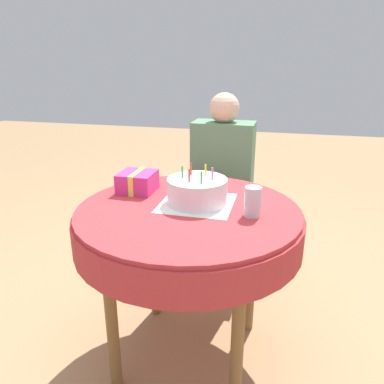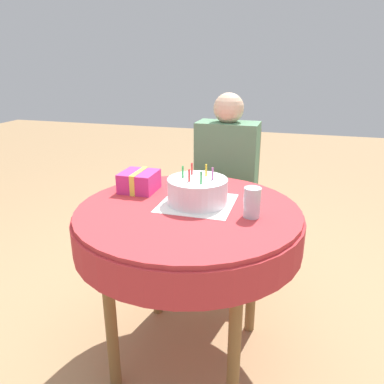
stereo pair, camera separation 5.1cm
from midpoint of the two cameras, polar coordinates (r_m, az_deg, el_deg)
name	(u,v)px [view 2 (the right image)]	position (r m, az deg, el deg)	size (l,w,h in m)	color
ground_plane	(189,353)	(1.98, 0.29, -23.33)	(12.00, 12.00, 0.00)	#A37F56
dining_table	(188,228)	(1.60, 0.33, -5.56)	(0.95, 0.95, 0.76)	#BC3338
chair	(228,202)	(2.38, 6.12, -1.53)	(0.38, 0.38, 0.95)	brown
person	(226,177)	(2.23, 5.83, 2.28)	(0.36, 0.29, 1.17)	#DBB293
napkin	(197,203)	(1.61, 1.73, -1.69)	(0.31, 0.31, 0.00)	white
birthday_cake	(197,191)	(1.59, 1.75, 0.16)	(0.26, 0.26, 0.16)	white
drinking_glass	(252,202)	(1.48, 10.13, -1.58)	(0.07, 0.07, 0.12)	silver
gift_box	(139,181)	(1.76, -7.23, 1.63)	(0.16, 0.17, 0.10)	#D13384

